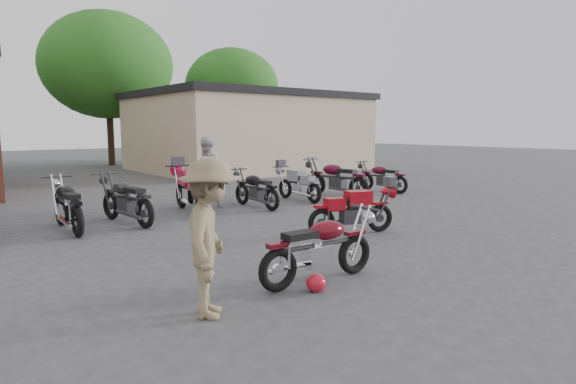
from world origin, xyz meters
TOP-DOWN VIEW (x-y plane):
  - ground at (0.00, 0.00)m, footprint 90.00×90.00m
  - stucco_building at (8.50, 15.00)m, footprint 10.00×8.00m
  - tree_2 at (4.00, 22.00)m, footprint 7.04×7.04m
  - tree_3 at (12.00, 22.00)m, footprint 6.08×6.08m
  - vintage_motorcycle at (-0.81, -0.59)m, footprint 1.86×0.69m
  - sportbike at (1.69, 1.20)m, footprint 1.87×1.11m
  - helmet at (-1.13, -0.85)m, footprint 0.34×0.34m
  - person_light at (1.00, 5.81)m, footprint 0.97×0.80m
  - person_tan at (-2.55, -0.71)m, footprint 1.20×1.31m
  - row_bike_2 at (-2.60, 5.03)m, footprint 0.72×2.03m
  - row_bike_3 at (-1.41, 5.02)m, footprint 0.94×2.10m
  - row_bike_4 at (0.33, 5.41)m, footprint 1.05×2.22m
  - row_bike_5 at (2.01, 5.02)m, footprint 0.61×1.85m
  - row_bike_6 at (3.66, 5.24)m, footprint 0.62×1.81m
  - row_bike_7 at (4.97, 5.06)m, footprint 1.05×2.24m
  - row_bike_8 at (7.02, 5.02)m, footprint 0.73×1.87m

SIDE VIEW (x-z plane):
  - ground at x=0.00m, z-range 0.00..0.00m
  - helmet at x=-1.13m, z-range 0.00..0.24m
  - sportbike at x=1.69m, z-range 0.00..1.03m
  - row_bike_6 at x=3.66m, z-range 0.00..1.05m
  - vintage_motorcycle at x=-0.81m, z-range 0.00..1.06m
  - row_bike_8 at x=7.02m, z-range 0.00..1.06m
  - row_bike_5 at x=2.01m, z-range 0.00..1.07m
  - row_bike_2 at x=-2.60m, z-range 0.00..1.17m
  - row_bike_3 at x=-1.41m, z-range 0.00..1.18m
  - row_bike_4 at x=0.33m, z-range 0.00..1.23m
  - row_bike_7 at x=4.97m, z-range 0.00..1.25m
  - person_tan at x=-2.55m, z-range 0.00..1.77m
  - person_light at x=1.00m, z-range 0.00..1.85m
  - stucco_building at x=8.50m, z-range 0.00..3.50m
  - tree_3 at x=12.00m, z-range 0.00..7.60m
  - tree_2 at x=4.00m, z-range 0.00..8.80m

